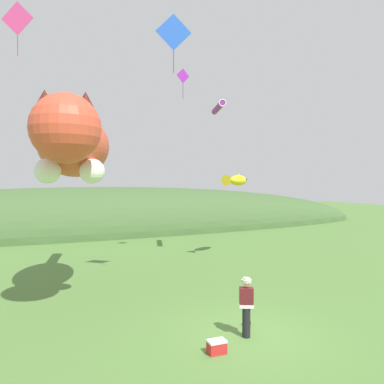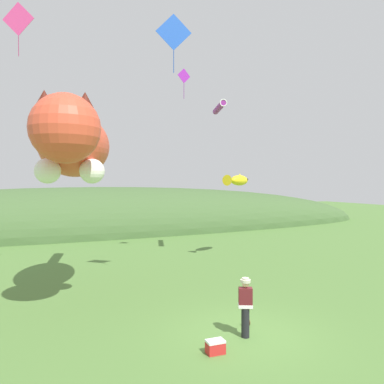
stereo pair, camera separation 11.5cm
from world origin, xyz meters
TOP-DOWN VIEW (x-y plane):
  - ground_plane at (0.00, 0.00)m, footprint 120.00×120.00m
  - distant_hill_ridge at (-3.01, 25.56)m, footprint 62.33×13.78m
  - festival_attendant at (-0.08, -0.13)m, footprint 0.49×0.42m
  - kite_spool at (0.40, 0.60)m, footprint 0.15×0.25m
  - picnic_cooler at (-1.38, -0.71)m, footprint 0.50×0.35m
  - kite_giant_cat at (-4.36, 5.42)m, footprint 3.70×9.57m
  - kite_fish_windsock at (5.70, 10.13)m, footprint 2.40×1.79m
  - kite_tube_streamer at (4.69, 10.57)m, footprint 1.21×2.72m
  - kite_diamond_violet at (2.41, 10.65)m, footprint 0.85×0.15m
  - kite_diamond_blue at (-0.50, 4.72)m, footprint 1.43×0.38m
  - kite_diamond_pink at (-6.27, 8.90)m, footprint 1.30×0.76m

SIDE VIEW (x-z plane):
  - ground_plane at x=0.00m, z-range 0.00..0.00m
  - distant_hill_ridge at x=-3.01m, z-range -4.16..4.16m
  - kite_spool at x=0.40m, z-range 0.00..0.25m
  - picnic_cooler at x=-1.38m, z-range 0.00..0.36m
  - festival_attendant at x=-0.08m, z-range 0.07..1.84m
  - kite_fish_windsock at x=5.70m, z-range 4.35..5.09m
  - kite_giant_cat at x=-4.36m, z-range 4.57..7.51m
  - kite_tube_streamer at x=4.69m, z-range 8.91..9.35m
  - kite_diamond_blue at x=-0.50m, z-range 9.47..11.84m
  - kite_diamond_violet at x=2.41m, z-range 9.87..11.63m
  - kite_diamond_pink at x=-6.27m, z-range 10.63..13.03m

